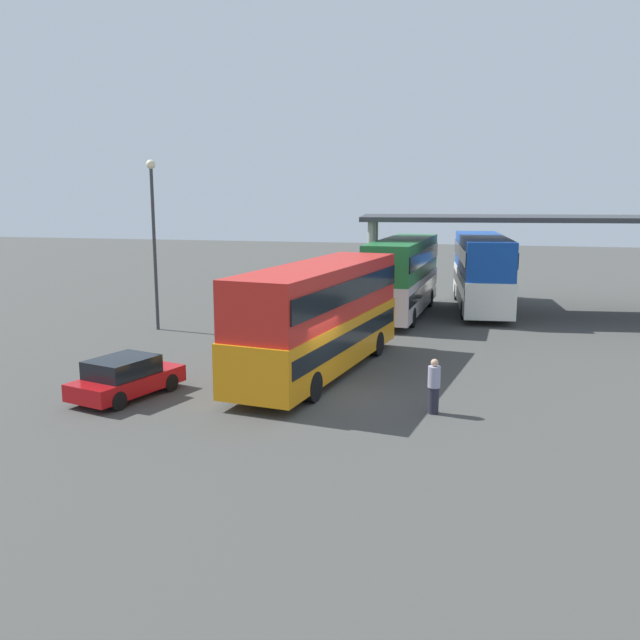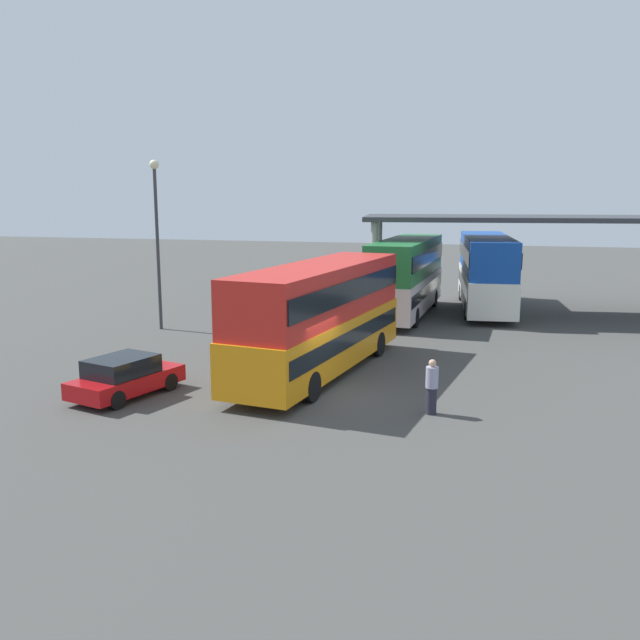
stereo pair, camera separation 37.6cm
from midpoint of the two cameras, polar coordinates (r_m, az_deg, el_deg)
name	(u,v)px [view 1 (the left image)]	position (r m, az deg, el deg)	size (l,w,h in m)	color
ground_plane	(325,396)	(22.40, -0.06, -6.44)	(140.00, 140.00, 0.00)	#434441
double_decker_main	(320,314)	(24.78, -0.42, 0.52)	(4.19, 11.22, 4.05)	orange
parked_hatchback	(126,377)	(23.04, -16.51, -4.67)	(2.69, 4.13, 1.35)	#AB0F12
double_decker_near_canopy	(403,274)	(37.09, 6.69, 3.89)	(3.03, 10.79, 4.15)	silver
double_decker_mid_row	(482,269)	(39.77, 13.19, 4.17)	(3.53, 11.27, 4.21)	silver
depot_canopy	(577,222)	(38.73, 20.58, 7.72)	(23.36, 8.52, 5.39)	#33353A
lamppost_tall	(153,225)	(33.62, -14.17, 7.77)	(0.44, 0.44, 8.14)	#33353A
pedestrian_waiting	(434,386)	(20.73, 9.06, -5.55)	(0.38, 0.38, 1.70)	#262633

